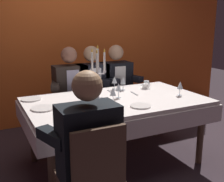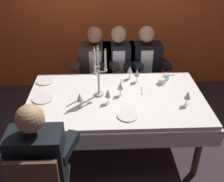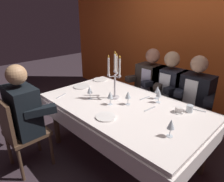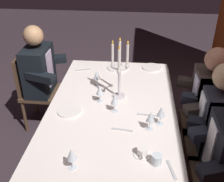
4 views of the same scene
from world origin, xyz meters
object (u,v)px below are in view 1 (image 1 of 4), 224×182
Objects in this scene: candelabra at (98,76)px; wine_glass_1 at (113,92)px; seated_diner_3 at (116,81)px; dining_table at (116,110)px; dinner_plate_2 at (31,99)px; wine_glass_5 at (119,88)px; wine_glass_3 at (90,97)px; seated_diner_1 at (70,85)px; dinner_plate_1 at (141,106)px; dinner_plate_0 at (43,108)px; coffee_cup_0 at (146,86)px; wine_glass_2 at (114,80)px; seated_diner_2 at (92,83)px; water_tumbler_0 at (146,84)px; seated_diner_0 at (89,142)px; wine_glass_0 at (123,81)px; wine_glass_4 at (180,86)px.

candelabra is 3.52× the size of wine_glass_1.
candelabra is 0.47× the size of seated_diner_3.
dining_table is at bearing -16.56° from candelabra.
wine_glass_5 reaches higher than dinner_plate_2.
candelabra is (-0.18, 0.05, 0.38)m from dining_table.
seated_diner_1 is (0.14, 1.06, -0.12)m from wine_glass_3.
dinner_plate_1 is 1.17m from dinner_plate_2.
dinner_plate_0 is 1.41× the size of wine_glass_3.
dinner_plate_2 is at bearing 175.70° from coffee_cup_0.
coffee_cup_0 is at bearing 11.74° from dinner_plate_0.
candelabra is 0.33m from wine_glass_3.
wine_glass_2 is 0.50m from seated_diner_2.
seated_diner_2 is (0.08, 0.89, 0.11)m from dining_table.
wine_glass_5 reaches higher than water_tumbler_0.
water_tumbler_0 is (0.53, 0.72, 0.03)m from dinner_plate_1.
wine_glass_5 is at bearing 52.32° from seated_diner_0.
wine_glass_1 is at bearing -128.71° from wine_glass_0.
wine_glass_5 is (0.83, 0.04, 0.11)m from dinner_plate_0.
dinner_plate_1 is at bearing -83.30° from wine_glass_5.
dining_table is 0.38m from dinner_plate_1.
seated_diner_2 reaches higher than wine_glass_3.
wine_glass_0 is at bearing 53.92° from wine_glass_5.
dinner_plate_0 reaches higher than dining_table.
wine_glass_0 is at bearing 131.50° from wine_glass_4.
seated_diner_0 is (-0.85, -1.30, -0.12)m from wine_glass_2.
wine_glass_0 is 1.00× the size of wine_glass_4.
dinner_plate_2 is at bearing 158.71° from wine_glass_5.
wine_glass_4 is at bearing -48.45° from seated_diner_1.
coffee_cup_0 is (0.29, -0.06, -0.09)m from wine_glass_0.
wine_glass_2 is at bearing 23.24° from dinner_plate_0.
wine_glass_2 is at bearing -76.88° from seated_diner_2.
wine_glass_0 is (1.09, -0.05, 0.11)m from dinner_plate_2.
candelabra reaches higher than water_tumbler_0.
candelabra is 0.54m from wine_glass_0.
seated_diner_1 is 0.31m from seated_diner_2.
seated_diner_0 is 1.00× the size of seated_diner_1.
seated_diner_0 reaches higher than dinner_plate_1.
water_tumbler_0 is 0.06× the size of seated_diner_3.
coffee_cup_0 is 0.11× the size of seated_diner_3.
seated_diner_3 is at bearing 61.83° from wine_glass_1.
wine_glass_2 is at bearing 158.97° from coffee_cup_0.
seated_diner_3 reaches higher than coffee_cup_0.
water_tumbler_0 is (-0.09, 0.55, -0.08)m from wine_glass_4.
seated_diner_2 is at bearing 29.45° from dinner_plate_2.
wine_glass_0 is 1.00× the size of wine_glass_5.
wine_glass_1 is at bearing -99.49° from seated_diner_2.
dining_table is 0.42m from candelabra.
wine_glass_0 reaches higher than dining_table.
seated_diner_2 is (0.45, 1.06, -0.12)m from wine_glass_3.
wine_glass_1 is 1.00× the size of wine_glass_5.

